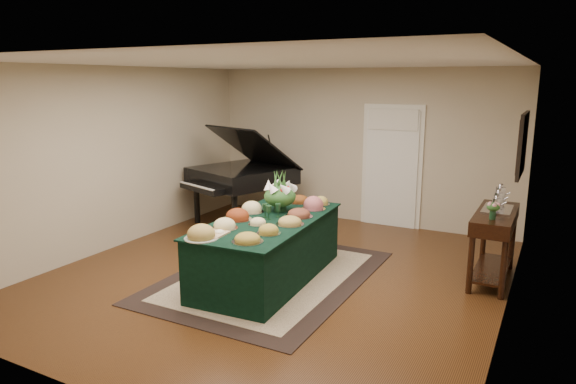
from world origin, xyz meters
The scene contains 14 objects.
ground centered at (0.00, 0.00, 0.00)m, with size 6.00×6.00×0.00m, color black.
area_rug centered at (-0.05, -0.11, 0.01)m, with size 2.29×3.21×0.01m.
kitchen_doorway centered at (0.60, 2.97, 1.02)m, with size 1.05×0.07×2.10m.
buffet_table centered at (-0.02, -0.20, 0.40)m, with size 1.26×2.43×0.79m.
food_platters centered at (-0.03, -0.22, 0.84)m, with size 1.05×2.36×0.14m.
cutting_board centered at (-0.27, -1.04, 0.83)m, with size 0.35×0.35×0.10m.
green_goblets centered at (-0.02, -0.12, 0.88)m, with size 0.22×0.23×0.18m.
floral_centerpiece centered at (-0.08, 0.23, 1.05)m, with size 0.44×0.44×0.44m.
grand_piano centered at (-1.76, 1.89, 0.87)m, with size 1.91×2.01×1.74m.
wicker_basket centered at (-1.10, 1.41, 0.13)m, with size 0.41×0.41×0.25m, color olive.
mahogany_sideboard centered at (2.50, 1.10, 0.70)m, with size 0.45×1.32×0.90m.
tea_service centered at (2.50, 1.26, 1.02)m, with size 0.34×0.58×0.30m.
pink_bouquet centered at (2.50, 0.71, 1.04)m, with size 0.17×0.17×0.21m.
wall_painting centered at (2.72, 1.10, 1.75)m, with size 0.05×0.95×0.75m.
Camera 1 is at (3.10, -5.54, 2.49)m, focal length 32.00 mm.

